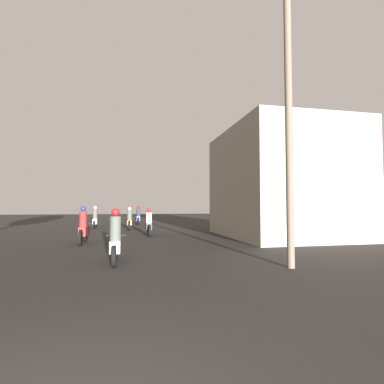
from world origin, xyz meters
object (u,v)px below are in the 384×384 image
at_px(motorcycle_orange, 130,221).
at_px(motorcycle_black, 149,225).
at_px(utility_pole_near, 289,108).
at_px(motorcycle_white, 95,219).
at_px(motorcycle_red, 83,229).
at_px(motorcycle_blue, 138,217).
at_px(building_right_near, 280,183).
at_px(motorcycle_silver, 115,240).

bearing_deg(motorcycle_orange, motorcycle_black, -77.95).
height_order(motorcycle_black, utility_pole_near, utility_pole_near).
bearing_deg(motorcycle_black, motorcycle_white, 114.19).
height_order(motorcycle_red, motorcycle_blue, motorcycle_blue).
bearing_deg(motorcycle_red, motorcycle_orange, 65.08).
relative_size(motorcycle_red, utility_pole_near, 0.25).
xyz_separation_m(motorcycle_white, building_right_near, (10.53, -8.60, 2.22)).
relative_size(motorcycle_silver, building_right_near, 0.26).
bearing_deg(building_right_near, motorcycle_white, 140.74).
bearing_deg(motorcycle_silver, building_right_near, 24.77).
bearing_deg(utility_pole_near, motorcycle_blue, 99.83).
bearing_deg(motorcycle_red, utility_pole_near, -55.94).
height_order(motorcycle_silver, motorcycle_orange, motorcycle_silver).
height_order(motorcycle_red, motorcycle_orange, motorcycle_red).
height_order(motorcycle_orange, utility_pole_near, utility_pole_near).
height_order(motorcycle_black, motorcycle_white, motorcycle_white).
height_order(motorcycle_black, motorcycle_orange, motorcycle_orange).
height_order(motorcycle_white, utility_pole_near, utility_pole_near).
xyz_separation_m(motorcycle_silver, motorcycle_white, (-2.09, 14.43, 0.01)).
xyz_separation_m(motorcycle_black, motorcycle_blue, (-0.27, 10.20, 0.06)).
bearing_deg(motorcycle_blue, motorcycle_red, -98.92).
bearing_deg(motorcycle_black, utility_pole_near, -75.89).
xyz_separation_m(motorcycle_silver, building_right_near, (8.43, 5.83, 2.23)).
height_order(motorcycle_white, building_right_near, building_right_near).
distance_m(motorcycle_white, building_right_near, 13.77).
bearing_deg(motorcycle_silver, motorcycle_blue, 76.26).
height_order(motorcycle_red, motorcycle_black, motorcycle_red).
relative_size(motorcycle_blue, building_right_near, 0.25).
bearing_deg(motorcycle_blue, motorcycle_black, -85.53).
bearing_deg(motorcycle_red, motorcycle_white, 83.60).
xyz_separation_m(motorcycle_red, motorcycle_black, (3.05, 3.03, -0.05)).
xyz_separation_m(motorcycle_orange, utility_pole_near, (4.20, -13.80, 3.72)).
bearing_deg(motorcycle_white, motorcycle_black, -58.21).
height_order(motorcycle_orange, building_right_near, building_right_near).
relative_size(motorcycle_red, motorcycle_white, 1.08).
bearing_deg(building_right_near, motorcycle_red, -173.96).
distance_m(motorcycle_black, motorcycle_orange, 4.36).
height_order(motorcycle_black, motorcycle_blue, motorcycle_blue).
distance_m(motorcycle_black, motorcycle_blue, 10.21).
xyz_separation_m(motorcycle_silver, motorcycle_blue, (1.21, 18.01, 0.02)).
bearing_deg(motorcycle_red, motorcycle_silver, -81.22).
bearing_deg(utility_pole_near, building_right_near, 63.42).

